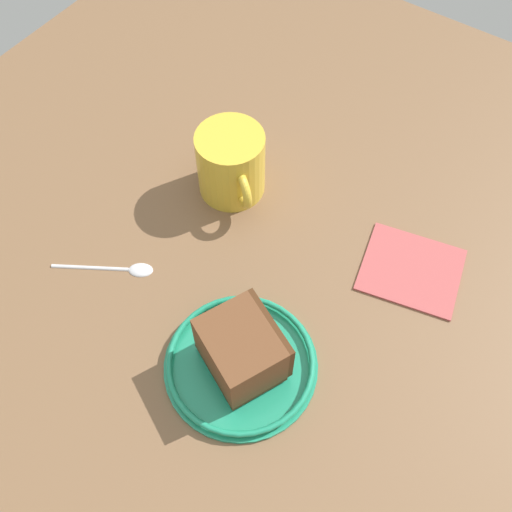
# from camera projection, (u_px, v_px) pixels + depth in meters

# --- Properties ---
(ground_plane) EXTENTS (1.16, 1.16, 0.04)m
(ground_plane) POSITION_uv_depth(u_px,v_px,m) (275.00, 286.00, 0.72)
(ground_plane) COLOR brown
(small_plate) EXTENTS (0.17, 0.17, 0.02)m
(small_plate) POSITION_uv_depth(u_px,v_px,m) (241.00, 363.00, 0.64)
(small_plate) COLOR #1E8C66
(small_plate) RESTS_ON ground_plane
(cake_slice) EXTENTS (0.10, 0.11, 0.07)m
(cake_slice) POSITION_uv_depth(u_px,v_px,m) (242.00, 349.00, 0.61)
(cake_slice) COLOR #472814
(cake_slice) RESTS_ON small_plate
(tea_mug) EXTENTS (0.09, 0.10, 0.09)m
(tea_mug) POSITION_uv_depth(u_px,v_px,m) (231.00, 164.00, 0.74)
(tea_mug) COLOR gold
(tea_mug) RESTS_ON ground_plane
(teaspoon) EXTENTS (0.08, 0.11, 0.01)m
(teaspoon) POSITION_uv_depth(u_px,v_px,m) (123.00, 268.00, 0.71)
(teaspoon) COLOR silver
(teaspoon) RESTS_ON ground_plane
(folded_napkin) EXTENTS (0.13, 0.14, 0.01)m
(folded_napkin) POSITION_uv_depth(u_px,v_px,m) (412.00, 269.00, 0.71)
(folded_napkin) COLOR #B24C4C
(folded_napkin) RESTS_ON ground_plane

